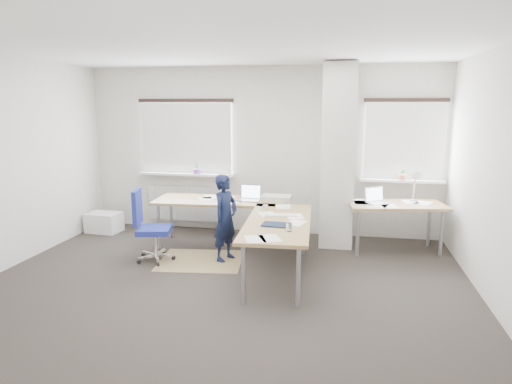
% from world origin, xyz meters
% --- Properties ---
extents(ground, '(6.00, 6.00, 0.00)m').
position_xyz_m(ground, '(0.00, 0.00, 0.00)').
color(ground, black).
rests_on(ground, ground).
extents(room_shell, '(6.04, 5.04, 2.82)m').
position_xyz_m(room_shell, '(0.18, 0.45, 1.75)').
color(room_shell, '#BAB4A9').
rests_on(room_shell, ground).
extents(floor_mat, '(1.25, 1.10, 0.01)m').
position_xyz_m(floor_mat, '(-0.55, 0.81, 0.00)').
color(floor_mat, '#8F794E').
rests_on(floor_mat, ground).
extents(white_crate, '(0.59, 0.43, 0.33)m').
position_xyz_m(white_crate, '(-2.65, 1.93, 0.17)').
color(white_crate, white).
rests_on(white_crate, ground).
extents(desk_main, '(2.55, 2.62, 0.96)m').
position_xyz_m(desk_main, '(0.11, 1.04, 0.69)').
color(desk_main, brown).
rests_on(desk_main, ground).
extents(desk_side, '(1.50, 0.93, 1.22)m').
position_xyz_m(desk_side, '(2.17, 1.80, 0.69)').
color(desk_side, brown).
rests_on(desk_side, ground).
extents(task_chair, '(0.57, 0.55, 1.02)m').
position_xyz_m(task_chair, '(-1.22, 0.69, 0.28)').
color(task_chair, navy).
rests_on(task_chair, ground).
extents(person, '(0.44, 0.52, 1.22)m').
position_xyz_m(person, '(-0.21, 0.93, 0.61)').
color(person, black).
rests_on(person, ground).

